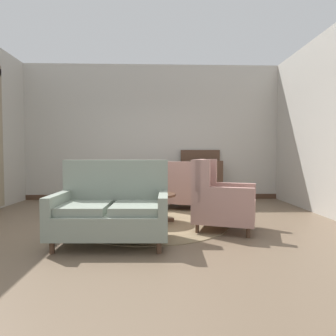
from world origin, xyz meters
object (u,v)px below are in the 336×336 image
at_px(sideboard, 201,178).
at_px(armchair_near_window, 113,191).
at_px(coffee_table, 152,200).
at_px(porcelain_vase, 149,185).
at_px(armchair_near_sideboard, 181,188).
at_px(settee, 112,210).
at_px(armchair_foreground_right, 219,200).

bearing_deg(sideboard, armchair_near_window, -141.42).
distance_m(armchair_near_window, sideboard, 2.44).
height_order(coffee_table, porcelain_vase, porcelain_vase).
bearing_deg(sideboard, porcelain_vase, -117.68).
xyz_separation_m(coffee_table, armchair_near_sideboard, (0.56, 1.25, 0.05)).
height_order(settee, sideboard, sideboard).
distance_m(settee, sideboard, 3.77).
distance_m(coffee_table, sideboard, 2.61).
distance_m(coffee_table, armchair_foreground_right, 1.12).
xyz_separation_m(porcelain_vase, armchair_foreground_right, (1.06, -0.52, -0.18)).
xyz_separation_m(armchair_near_window, armchair_foreground_right, (1.76, -1.30, 0.02)).
bearing_deg(sideboard, settee, -115.72).
relative_size(settee, armchair_near_sideboard, 1.40).
bearing_deg(sideboard, coffee_table, -116.17).
bearing_deg(coffee_table, settee, -114.69).
relative_size(porcelain_vase, armchair_near_window, 0.30).
bearing_deg(porcelain_vase, armchair_near_window, 131.98).
bearing_deg(armchair_foreground_right, porcelain_vase, 83.30).
distance_m(porcelain_vase, armchair_foreground_right, 1.20).
relative_size(porcelain_vase, armchair_foreground_right, 0.33).
bearing_deg(porcelain_vase, settee, -111.39).
distance_m(porcelain_vase, armchair_near_sideboard, 1.37).
xyz_separation_m(settee, armchair_near_sideboard, (1.05, 2.30, 0.02)).
xyz_separation_m(armchair_near_sideboard, sideboard, (0.58, 1.09, 0.12)).
xyz_separation_m(armchair_foreground_right, sideboard, (0.14, 2.82, 0.11)).
relative_size(armchair_near_window, armchair_near_sideboard, 1.13).
distance_m(armchair_foreground_right, sideboard, 2.82).
height_order(armchair_near_window, armchair_near_sideboard, armchair_near_sideboard).
distance_m(coffee_table, armchair_near_window, 1.11).
height_order(coffee_table, sideboard, sideboard).
xyz_separation_m(settee, sideboard, (1.63, 3.39, 0.13)).
bearing_deg(armchair_near_sideboard, coffee_table, 85.29).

